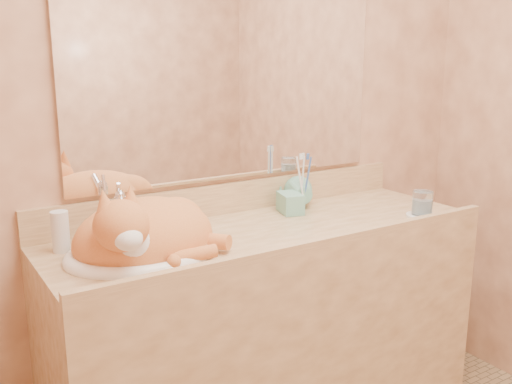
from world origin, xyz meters
TOP-DOWN VIEW (x-y plane):
  - wall_back at (0.00, 1.00)m, footprint 2.40×0.02m
  - vanity_counter at (0.00, 0.72)m, footprint 1.60×0.55m
  - mirror at (0.00, 0.99)m, footprint 1.30×0.02m
  - sink_basin at (-0.49, 0.70)m, footprint 0.54×0.49m
  - faucet at (-0.49, 0.89)m, footprint 0.08×0.13m
  - cat at (-0.49, 0.70)m, footprint 0.49×0.41m
  - soap_dispenser at (0.17, 0.80)m, footprint 0.10×0.10m
  - toothbrush_cup at (0.25, 0.86)m, footprint 0.16×0.16m
  - toothbrushes at (0.25, 0.86)m, footprint 0.04×0.04m
  - saucer at (0.58, 0.54)m, footprint 0.12×0.12m
  - water_glass at (0.58, 0.54)m, footprint 0.08×0.08m
  - lotion_bottle at (-0.70, 0.87)m, footprint 0.05×0.05m

SIDE VIEW (x-z plane):
  - vanity_counter at x=0.00m, z-range 0.00..0.85m
  - saucer at x=0.58m, z-range 0.85..0.86m
  - water_glass at x=0.58m, z-range 0.86..0.95m
  - toothbrush_cup at x=0.25m, z-range 0.85..0.96m
  - lotion_bottle at x=-0.70m, z-range 0.85..0.98m
  - sink_basin at x=-0.49m, z-range 0.85..1.00m
  - cat at x=-0.49m, z-range 0.80..1.05m
  - soap_dispenser at x=0.17m, z-range 0.85..1.03m
  - faucet at x=-0.49m, z-range 0.85..1.03m
  - toothbrushes at x=0.25m, z-range 0.87..1.11m
  - wall_back at x=0.00m, z-range 0.00..2.50m
  - mirror at x=0.00m, z-range 0.99..1.79m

